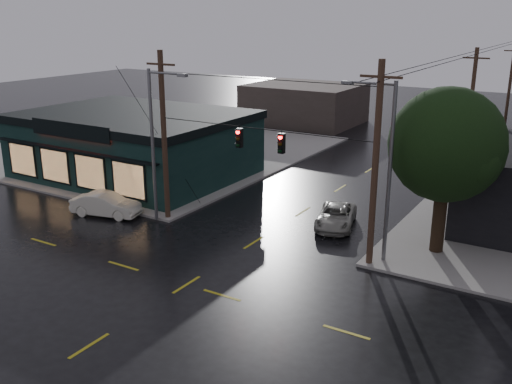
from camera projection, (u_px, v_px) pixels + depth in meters
The scene contains 14 objects.
ground_plane at pixel (187, 285), 26.59m from camera, with size 160.00×160.00×0.00m, color black.
sidewalk_nw at pixel (149, 149), 52.79m from camera, with size 28.00×28.00×0.15m, color gray.
pizza_shop at pixel (135, 143), 43.81m from camera, with size 16.30×12.34×4.90m.
corner_tree at pixel (447, 145), 28.38m from camera, with size 5.79×5.79×8.60m.
utility_pole_nw at pixel (168, 219), 35.11m from camera, with size 2.00×0.32×10.15m, color #352517, non-canonical shape.
utility_pole_ne at pixel (369, 265), 28.67m from camera, with size 2.00×0.32×10.15m, color #352517, non-canonical shape.
utility_pole_far_a at pixel (464, 170), 46.20m from camera, with size 2.00×0.32×9.65m, color #352517, non-canonical shape.
utility_pole_far_b at pixel (504, 129), 62.50m from camera, with size 2.00×0.32×9.15m, color #352517, non-canonical shape.
span_signal_assembly at pixel (260, 140), 30.14m from camera, with size 13.00×0.48×1.23m.
streetlight_nw at pixel (157, 221), 34.69m from camera, with size 5.40×0.30×9.15m, color slate, non-canonical shape.
streetlight_ne at pixel (383, 262), 28.99m from camera, with size 5.40×0.30×9.15m, color slate, non-canonical shape.
bg_building_west at pixel (304, 104), 65.49m from camera, with size 12.00×10.00×4.40m, color #362D27.
sedan_cream at pixel (106, 205), 35.47m from camera, with size 1.53×4.40×1.45m, color beige.
suv_silver at pixel (336, 216), 33.72m from camera, with size 2.07×4.48×1.25m, color gray.
Camera 1 is at (15.28, -18.89, 12.09)m, focal length 40.00 mm.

